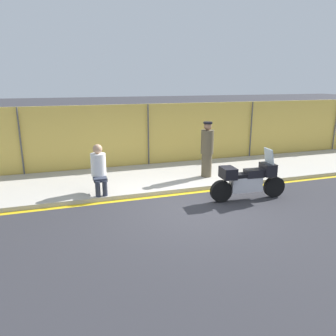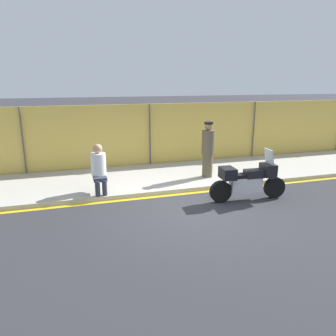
% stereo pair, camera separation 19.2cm
% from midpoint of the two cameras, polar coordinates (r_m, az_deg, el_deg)
% --- Properties ---
extents(ground_plane, '(120.00, 120.00, 0.00)m').
position_cam_midpoint_polar(ground_plane, '(8.55, 3.92, -7.22)').
color(ground_plane, '#2D2D33').
extents(sidewalk, '(32.85, 3.20, 0.12)m').
position_cam_midpoint_polar(sidewalk, '(11.13, -1.72, -1.53)').
color(sidewalk, '#ADA89E').
rests_on(sidewalk, ground_plane).
extents(curb_paint_stripe, '(32.85, 0.18, 0.01)m').
position_cam_midpoint_polar(curb_paint_stripe, '(9.62, 1.17, -4.59)').
color(curb_paint_stripe, gold).
rests_on(curb_paint_stripe, ground_plane).
extents(storefront_fence, '(31.21, 0.17, 2.39)m').
position_cam_midpoint_polar(storefront_fence, '(12.47, -3.99, 5.59)').
color(storefront_fence, gold).
rests_on(storefront_fence, ground_plane).
extents(motorcycle, '(2.23, 0.60, 1.42)m').
position_cam_midpoint_polar(motorcycle, '(9.30, 13.18, -2.04)').
color(motorcycle, black).
rests_on(motorcycle, ground_plane).
extents(officer_standing, '(0.41, 0.41, 1.82)m').
position_cam_midpoint_polar(officer_standing, '(10.80, 6.31, 3.29)').
color(officer_standing, brown).
rests_on(officer_standing, sidewalk).
extents(person_seated_on_curb, '(0.43, 0.72, 1.38)m').
position_cam_midpoint_polar(person_seated_on_curb, '(9.46, -12.55, 0.28)').
color(person_seated_on_curb, '#2D3342').
rests_on(person_seated_on_curb, sidewalk).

